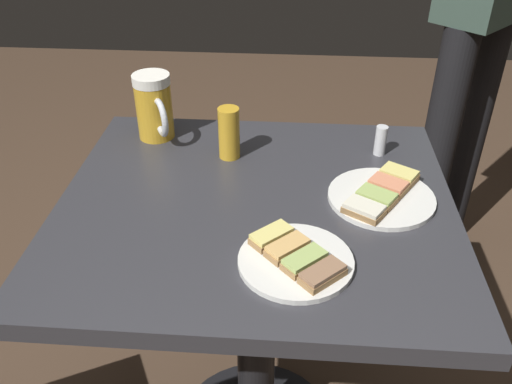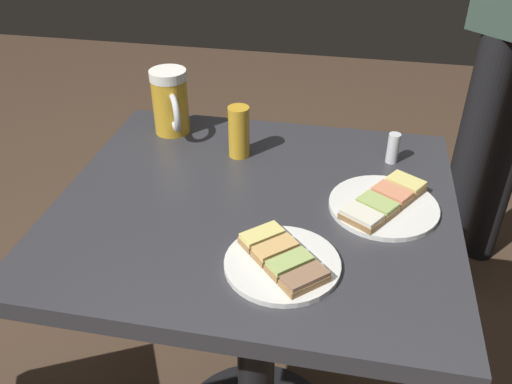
# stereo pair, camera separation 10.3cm
# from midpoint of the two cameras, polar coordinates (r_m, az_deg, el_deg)

# --- Properties ---
(cafe_table) EXTENTS (0.68, 0.76, 0.77)m
(cafe_table) POSITION_cam_midpoint_polar(r_m,az_deg,el_deg) (1.15, 2.58, -8.28)
(cafe_table) COLOR black
(cafe_table) RESTS_ON ground_plane
(plate_near) EXTENTS (0.19, 0.19, 0.03)m
(plate_near) POSITION_cam_midpoint_polar(r_m,az_deg,el_deg) (0.89, 6.14, -7.40)
(plate_near) COLOR white
(plate_near) RESTS_ON cafe_table
(plate_far) EXTENTS (0.20, 0.20, 0.03)m
(plate_far) POSITION_cam_midpoint_polar(r_m,az_deg,el_deg) (1.05, 16.08, -1.30)
(plate_far) COLOR white
(plate_far) RESTS_ON cafe_table
(beer_mug) EXTENTS (0.13, 0.09, 0.15)m
(beer_mug) POSITION_cam_midpoint_polar(r_m,az_deg,el_deg) (1.26, -6.67, 9.29)
(beer_mug) COLOR gold
(beer_mug) RESTS_ON cafe_table
(beer_glass_small) EXTENTS (0.05, 0.05, 0.11)m
(beer_glass_small) POSITION_cam_midpoint_polar(r_m,az_deg,el_deg) (1.16, 0.73, 6.29)
(beer_glass_small) COLOR gold
(beer_glass_small) RESTS_ON cafe_table
(salt_shaker) EXTENTS (0.03, 0.03, 0.07)m
(salt_shaker) POSITION_cam_midpoint_polar(r_m,az_deg,el_deg) (1.19, 16.66, 4.38)
(salt_shaker) COLOR silver
(salt_shaker) RESTS_ON cafe_table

